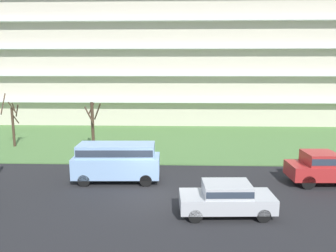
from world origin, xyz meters
TOP-DOWN VIEW (x-y plane):
  - ground at (0.00, 0.00)m, footprint 160.00×160.00m
  - grass_lawn_strip at (0.00, 14.00)m, footprint 80.00×16.00m
  - apartment_building at (0.00, 28.02)m, footprint 43.10×13.00m
  - tree_far_left at (-13.01, 11.05)m, footprint 1.49×1.48m
  - tree_left at (-5.78, 10.44)m, footprint 1.41×1.41m
  - sedan_silver_near_left at (3.78, -2.00)m, footprint 4.48×2.00m
  - van_blue_center_left at (-2.26, 2.50)m, footprint 5.27×2.19m
  - pickup_red_center_right at (10.59, 2.49)m, footprint 5.46×2.17m

SIDE VIEW (x-z plane):
  - ground at x=0.00m, z-range 0.00..0.00m
  - grass_lawn_strip at x=0.00m, z-range 0.00..0.08m
  - sedan_silver_near_left at x=3.78m, z-range 0.09..1.66m
  - pickup_red_center_right at x=10.59m, z-range 0.04..1.99m
  - van_blue_center_left at x=-2.26m, z-range 0.22..2.58m
  - tree_far_left at x=-13.01m, z-range -0.15..4.58m
  - tree_left at x=-5.78m, z-range 0.21..4.29m
  - apartment_building at x=0.00m, z-range 0.00..18.37m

